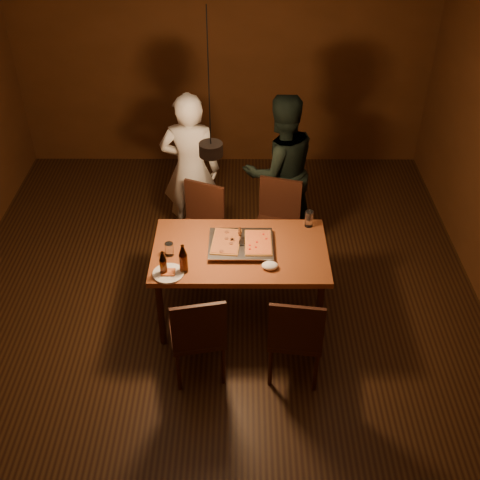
{
  "coord_description": "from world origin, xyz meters",
  "views": [
    {
      "loc": [
        0.24,
        -4.0,
        3.89
      ],
      "look_at": [
        0.22,
        0.07,
        0.85
      ],
      "focal_mm": 45.0,
      "sensor_mm": 36.0,
      "label": 1
    }
  ],
  "objects_px": {
    "chair_far_left": "(201,220)",
    "plate_slice": "(168,273)",
    "diner_dark": "(280,170)",
    "pendant_lamp": "(211,148)",
    "chair_near_right": "(296,331)",
    "beer_bottle_a": "(163,263)",
    "beer_bottle_b": "(183,259)",
    "chair_far_right": "(277,216)",
    "pizza_tray": "(241,245)",
    "diner_white": "(191,170)",
    "chair_near_left": "(198,330)",
    "dining_table": "(240,256)"
  },
  "relations": [
    {
      "from": "beer_bottle_b",
      "to": "plate_slice",
      "type": "xyz_separation_m",
      "value": [
        -0.12,
        -0.04,
        -0.12
      ]
    },
    {
      "from": "dining_table",
      "to": "chair_near_left",
      "type": "relative_size",
      "value": 3.05
    },
    {
      "from": "pizza_tray",
      "to": "diner_white",
      "type": "height_order",
      "value": "diner_white"
    },
    {
      "from": "chair_near_left",
      "to": "diner_dark",
      "type": "distance_m",
      "value": 2.14
    },
    {
      "from": "chair_far_right",
      "to": "diner_white",
      "type": "xyz_separation_m",
      "value": [
        -0.87,
        0.4,
        0.29
      ]
    },
    {
      "from": "dining_table",
      "to": "chair_far_right",
      "type": "xyz_separation_m",
      "value": [
        0.37,
        0.83,
        -0.14
      ]
    },
    {
      "from": "chair_far_left",
      "to": "plate_slice",
      "type": "xyz_separation_m",
      "value": [
        -0.19,
        -1.08,
        0.22
      ]
    },
    {
      "from": "diner_white",
      "to": "chair_far_left",
      "type": "bearing_deg",
      "value": 106.08
    },
    {
      "from": "beer_bottle_b",
      "to": "diner_white",
      "type": "bearing_deg",
      "value": 91.95
    },
    {
      "from": "chair_far_right",
      "to": "plate_slice",
      "type": "height_order",
      "value": "chair_far_right"
    },
    {
      "from": "chair_far_right",
      "to": "pendant_lamp",
      "type": "bearing_deg",
      "value": 72.92
    },
    {
      "from": "chair_near_right",
      "to": "diner_dark",
      "type": "height_order",
      "value": "diner_dark"
    },
    {
      "from": "plate_slice",
      "to": "pendant_lamp",
      "type": "distance_m",
      "value": 1.1
    },
    {
      "from": "chair_near_right",
      "to": "pizza_tray",
      "type": "bearing_deg",
      "value": 126.21
    },
    {
      "from": "diner_dark",
      "to": "pendant_lamp",
      "type": "relative_size",
      "value": 1.47
    },
    {
      "from": "chair_far_right",
      "to": "diner_white",
      "type": "height_order",
      "value": "diner_white"
    },
    {
      "from": "diner_white",
      "to": "pendant_lamp",
      "type": "xyz_separation_m",
      "value": [
        0.29,
        -1.3,
        0.94
      ]
    },
    {
      "from": "beer_bottle_a",
      "to": "beer_bottle_b",
      "type": "distance_m",
      "value": 0.16
    },
    {
      "from": "dining_table",
      "to": "beer_bottle_a",
      "type": "relative_size",
      "value": 6.63
    },
    {
      "from": "pizza_tray",
      "to": "beer_bottle_a",
      "type": "bearing_deg",
      "value": -144.95
    },
    {
      "from": "pendant_lamp",
      "to": "chair_near_left",
      "type": "bearing_deg",
      "value": -98.94
    },
    {
      "from": "chair_near_left",
      "to": "pendant_lamp",
      "type": "height_order",
      "value": "pendant_lamp"
    },
    {
      "from": "beer_bottle_a",
      "to": "pendant_lamp",
      "type": "distance_m",
      "value": 1.02
    },
    {
      "from": "dining_table",
      "to": "diner_dark",
      "type": "distance_m",
      "value": 1.31
    },
    {
      "from": "diner_dark",
      "to": "beer_bottle_b",
      "type": "bearing_deg",
      "value": 42.36
    },
    {
      "from": "chair_far_right",
      "to": "beer_bottle_b",
      "type": "xyz_separation_m",
      "value": [
        -0.82,
        -1.12,
        0.35
      ]
    },
    {
      "from": "dining_table",
      "to": "diner_dark",
      "type": "xyz_separation_m",
      "value": [
        0.4,
        1.24,
        0.13
      ]
    },
    {
      "from": "chair_near_right",
      "to": "pizza_tray",
      "type": "distance_m",
      "value": 0.93
    },
    {
      "from": "chair_near_left",
      "to": "beer_bottle_a",
      "type": "height_order",
      "value": "beer_bottle_a"
    },
    {
      "from": "chair_far_right",
      "to": "chair_near_right",
      "type": "distance_m",
      "value": 1.59
    },
    {
      "from": "beer_bottle_a",
      "to": "beer_bottle_b",
      "type": "xyz_separation_m",
      "value": [
        0.16,
        0.04,
        0.02
      ]
    },
    {
      "from": "beer_bottle_b",
      "to": "diner_dark",
      "type": "relative_size",
      "value": 0.16
    },
    {
      "from": "chair_near_left",
      "to": "plate_slice",
      "type": "bearing_deg",
      "value": 110.17
    },
    {
      "from": "chair_near_left",
      "to": "chair_near_right",
      "type": "xyz_separation_m",
      "value": [
        0.76,
        -0.01,
        0.0
      ]
    },
    {
      "from": "chair_far_left",
      "to": "beer_bottle_b",
      "type": "relative_size",
      "value": 2.08
    },
    {
      "from": "diner_dark",
      "to": "beer_bottle_a",
      "type": "bearing_deg",
      "value": 38.62
    },
    {
      "from": "chair_near_right",
      "to": "beer_bottle_a",
      "type": "height_order",
      "value": "beer_bottle_a"
    },
    {
      "from": "plate_slice",
      "to": "diner_dark",
      "type": "height_order",
      "value": "diner_dark"
    },
    {
      "from": "chair_near_left",
      "to": "plate_slice",
      "type": "xyz_separation_m",
      "value": [
        -0.26,
        0.42,
        0.22
      ]
    },
    {
      "from": "chair_far_right",
      "to": "diner_white",
      "type": "bearing_deg",
      "value": -8.98
    },
    {
      "from": "pizza_tray",
      "to": "pendant_lamp",
      "type": "xyz_separation_m",
      "value": [
        -0.22,
        -0.1,
        0.99
      ]
    },
    {
      "from": "chair_far_right",
      "to": "diner_dark",
      "type": "xyz_separation_m",
      "value": [
        0.04,
        0.41,
        0.27
      ]
    },
    {
      "from": "diner_dark",
      "to": "chair_near_right",
      "type": "bearing_deg",
      "value": 72.61
    },
    {
      "from": "chair_far_right",
      "to": "plate_slice",
      "type": "relative_size",
      "value": 2.02
    },
    {
      "from": "chair_near_left",
      "to": "beer_bottle_a",
      "type": "bearing_deg",
      "value": 113.35
    },
    {
      "from": "diner_dark",
      "to": "pizza_tray",
      "type": "bearing_deg",
      "value": 53.5
    },
    {
      "from": "chair_far_right",
      "to": "pendant_lamp",
      "type": "xyz_separation_m",
      "value": [
        -0.58,
        -0.9,
        1.22
      ]
    },
    {
      "from": "chair_near_left",
      "to": "chair_near_right",
      "type": "relative_size",
      "value": 1.02
    },
    {
      "from": "pizza_tray",
      "to": "beer_bottle_b",
      "type": "distance_m",
      "value": 0.57
    },
    {
      "from": "chair_far_left",
      "to": "beer_bottle_b",
      "type": "distance_m",
      "value": 1.1
    }
  ]
}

